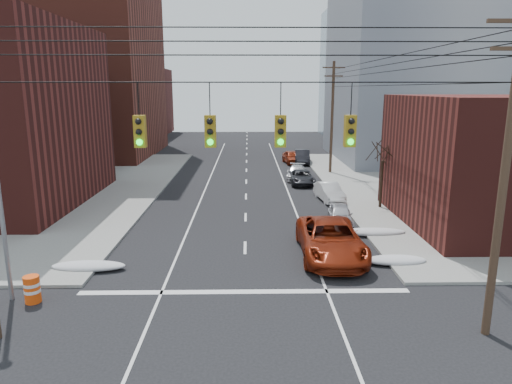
{
  "coord_description": "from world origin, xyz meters",
  "views": [
    {
      "loc": [
        0.18,
        -11.39,
        8.41
      ],
      "look_at": [
        0.6,
        12.41,
        3.0
      ],
      "focal_mm": 32.0,
      "sensor_mm": 36.0,
      "label": 1
    }
  ],
  "objects_px": {
    "parked_car_b": "(329,192)",
    "lot_car_a": "(22,198)",
    "parked_car_f": "(302,157)",
    "construction_barrel": "(32,289)",
    "lot_car_d": "(42,175)",
    "parked_car_d": "(297,173)",
    "lot_car_b": "(47,188)",
    "parked_car_c": "(302,177)",
    "parked_car_a": "(340,214)",
    "red_pickup": "(331,239)",
    "parked_car_e": "(292,157)"
  },
  "relations": [
    {
      "from": "parked_car_b",
      "to": "lot_car_a",
      "type": "distance_m",
      "value": 22.36
    },
    {
      "from": "parked_car_f",
      "to": "construction_barrel",
      "type": "xyz_separation_m",
      "value": [
        -14.9,
        -34.71,
        -0.2
      ]
    },
    {
      "from": "lot_car_a",
      "to": "lot_car_d",
      "type": "bearing_deg",
      "value": 2.59
    },
    {
      "from": "parked_car_d",
      "to": "lot_car_b",
      "type": "distance_m",
      "value": 21.69
    },
    {
      "from": "parked_car_c",
      "to": "construction_barrel",
      "type": "bearing_deg",
      "value": -121.24
    },
    {
      "from": "parked_car_a",
      "to": "lot_car_b",
      "type": "relative_size",
      "value": 0.82
    },
    {
      "from": "lot_car_d",
      "to": "construction_barrel",
      "type": "bearing_deg",
      "value": -157.75
    },
    {
      "from": "parked_car_d",
      "to": "lot_car_d",
      "type": "xyz_separation_m",
      "value": [
        -23.3,
        -1.59,
        0.14
      ]
    },
    {
      "from": "parked_car_c",
      "to": "lot_car_b",
      "type": "height_order",
      "value": "lot_car_b"
    },
    {
      "from": "parked_car_a",
      "to": "parked_car_b",
      "type": "relative_size",
      "value": 0.88
    },
    {
      "from": "red_pickup",
      "to": "parked_car_c",
      "type": "xyz_separation_m",
      "value": [
        0.62,
        18.14,
        -0.3
      ]
    },
    {
      "from": "red_pickup",
      "to": "lot_car_b",
      "type": "height_order",
      "value": "red_pickup"
    },
    {
      "from": "parked_car_f",
      "to": "lot_car_a",
      "type": "bearing_deg",
      "value": -132.9
    },
    {
      "from": "red_pickup",
      "to": "lot_car_b",
      "type": "distance_m",
      "value": 24.16
    },
    {
      "from": "parked_car_e",
      "to": "lot_car_d",
      "type": "relative_size",
      "value": 1.16
    },
    {
      "from": "lot_car_a",
      "to": "construction_barrel",
      "type": "xyz_separation_m",
      "value": [
        7.34,
        -14.57,
        -0.24
      ]
    },
    {
      "from": "parked_car_f",
      "to": "construction_barrel",
      "type": "distance_m",
      "value": 37.77
    },
    {
      "from": "parked_car_e",
      "to": "lot_car_b",
      "type": "xyz_separation_m",
      "value": [
        -20.96,
        -16.35,
        0.03
      ]
    },
    {
      "from": "parked_car_c",
      "to": "parked_car_e",
      "type": "relative_size",
      "value": 1.04
    },
    {
      "from": "parked_car_d",
      "to": "lot_car_d",
      "type": "bearing_deg",
      "value": -168.12
    },
    {
      "from": "construction_barrel",
      "to": "lot_car_b",
      "type": "bearing_deg",
      "value": 111.54
    },
    {
      "from": "parked_car_b",
      "to": "parked_car_f",
      "type": "relative_size",
      "value": 0.88
    },
    {
      "from": "red_pickup",
      "to": "parked_car_b",
      "type": "relative_size",
      "value": 1.61
    },
    {
      "from": "parked_car_d",
      "to": "parked_car_e",
      "type": "distance_m",
      "value": 9.37
    },
    {
      "from": "lot_car_d",
      "to": "parked_car_f",
      "type": "bearing_deg",
      "value": -66.82
    },
    {
      "from": "red_pickup",
      "to": "parked_car_f",
      "type": "relative_size",
      "value": 1.41
    },
    {
      "from": "parked_car_d",
      "to": "lot_car_a",
      "type": "relative_size",
      "value": 1.09
    },
    {
      "from": "parked_car_d",
      "to": "construction_barrel",
      "type": "distance_m",
      "value": 28.6
    },
    {
      "from": "red_pickup",
      "to": "lot_car_d",
      "type": "bearing_deg",
      "value": 141.36
    },
    {
      "from": "lot_car_b",
      "to": "construction_barrel",
      "type": "relative_size",
      "value": 3.97
    },
    {
      "from": "parked_car_e",
      "to": "parked_car_f",
      "type": "distance_m",
      "value": 1.17
    },
    {
      "from": "parked_car_f",
      "to": "lot_car_d",
      "type": "xyz_separation_m",
      "value": [
        -24.9,
        -10.98,
        0.0
      ]
    },
    {
      "from": "lot_car_a",
      "to": "parked_car_b",
      "type": "bearing_deg",
      "value": -97.8
    },
    {
      "from": "parked_car_c",
      "to": "construction_barrel",
      "type": "relative_size",
      "value": 4.02
    },
    {
      "from": "parked_car_d",
      "to": "lot_car_d",
      "type": "relative_size",
      "value": 1.19
    },
    {
      "from": "parked_car_b",
      "to": "parked_car_e",
      "type": "bearing_deg",
      "value": 86.54
    },
    {
      "from": "parked_car_a",
      "to": "construction_barrel",
      "type": "xyz_separation_m",
      "value": [
        -14.51,
        -10.68,
        -0.05
      ]
    },
    {
      "from": "parked_car_a",
      "to": "lot_car_d",
      "type": "xyz_separation_m",
      "value": [
        -24.52,
        13.06,
        0.16
      ]
    },
    {
      "from": "lot_car_a",
      "to": "parked_car_c",
      "type": "bearing_deg",
      "value": -81.43
    },
    {
      "from": "parked_car_e",
      "to": "lot_car_a",
      "type": "xyz_separation_m",
      "value": [
        -21.07,
        -20.11,
        0.08
      ]
    },
    {
      "from": "parked_car_b",
      "to": "parked_car_f",
      "type": "distance_m",
      "value": 17.87
    },
    {
      "from": "parked_car_c",
      "to": "lot_car_a",
      "type": "bearing_deg",
      "value": -158.74
    },
    {
      "from": "red_pickup",
      "to": "lot_car_a",
      "type": "xyz_separation_m",
      "value": [
        -20.21,
        9.65,
        -0.1
      ]
    },
    {
      "from": "parked_car_b",
      "to": "lot_car_d",
      "type": "bearing_deg",
      "value": 157.31
    },
    {
      "from": "parked_car_e",
      "to": "lot_car_a",
      "type": "distance_m",
      "value": 29.12
    },
    {
      "from": "parked_car_c",
      "to": "lot_car_b",
      "type": "distance_m",
      "value": 21.26
    },
    {
      "from": "lot_car_a",
      "to": "lot_car_d",
      "type": "distance_m",
      "value": 9.54
    },
    {
      "from": "parked_car_a",
      "to": "construction_barrel",
      "type": "relative_size",
      "value": 3.26
    },
    {
      "from": "parked_car_e",
      "to": "parked_car_b",
      "type": "bearing_deg",
      "value": -93.49
    },
    {
      "from": "parked_car_c",
      "to": "parked_car_d",
      "type": "relative_size",
      "value": 1.01
    }
  ]
}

